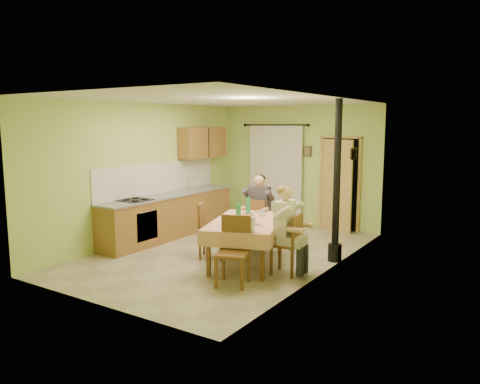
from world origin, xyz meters
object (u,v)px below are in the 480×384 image
Objects in this scene: chair_near at (233,266)px; man_far at (259,202)px; chair_right at (287,256)px; dining_table at (247,242)px; chair_far at (258,232)px; stove_flue at (336,203)px; man_right at (286,220)px; chair_left at (211,242)px.

chair_near is 0.73× the size of man_far.
dining_table is at bearing 77.26° from chair_right.
dining_table is at bearing -76.99° from chair_far.
man_far reaches higher than chair_near.
stove_flue is (1.60, -0.08, 0.74)m from chair_far.
dining_table is 0.83m from chair_right.
chair_near is at bearing 149.78° from man_right.
man_far reaches higher than chair_left.
dining_table is 1.55× the size of man_right.
chair_right is 0.59m from man_right.
chair_left is at bearing -115.19° from chair_far.
man_right is at bearing -52.49° from man_far.
dining_table is 1.08m from chair_near.
man_right is 1.17m from stove_flue.
chair_far is 0.93× the size of chair_near.
chair_right is 1.56m from chair_left.
chair_far is at bearing 136.73° from chair_left.
stove_flue is (1.94, 1.00, 0.73)m from chair_left.
chair_left is 0.71× the size of man_right.
man_right is at bearing -134.03° from chair_near.
dining_table is 1.55× the size of man_far.
chair_right reaches higher than dining_table.
man_far is 1.61m from stove_flue.
man_right is 0.50× the size of stove_flue.
chair_right is at bearing -51.87° from chair_far.
chair_far is at bearing -90.00° from man_far.
chair_near is 0.73× the size of man_right.
chair_right is at bearing -108.91° from stove_flue.
chair_far is 0.98× the size of chair_right.
man_far is at bearing 91.91° from dining_table.
chair_far is (-0.41, 1.06, -0.09)m from dining_table.
man_right reaches higher than dining_table.
man_right is (-0.01, -0.00, 0.59)m from chair_right.
chair_far is at bearing 177.15° from stove_flue.
chair_near reaches higher than dining_table.
man_right is at bearing -109.53° from stove_flue.
dining_table is 0.75m from chair_left.
dining_table is at bearing -87.86° from chair_near.
chair_near is at bearing -112.25° from stove_flue.
chair_left is (-0.74, -0.02, -0.09)m from dining_table.
chair_left is at bearing -59.76° from chair_near.
man_right reaches higher than chair_far.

